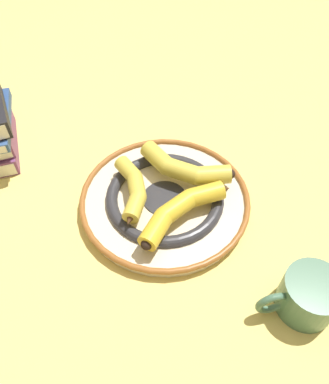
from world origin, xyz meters
name	(u,v)px	position (x,y,z in m)	size (l,w,h in m)	color
ground_plane	(163,200)	(0.00, 0.00, 0.00)	(2.80, 2.80, 0.00)	#E5CC6B
decorative_bowl	(164,199)	(0.01, 0.00, 0.02)	(0.34, 0.34, 0.04)	beige
banana_a	(182,209)	(0.07, 0.01, 0.05)	(0.09, 0.21, 0.04)	gold
banana_b	(133,189)	(-0.01, -0.06, 0.05)	(0.17, 0.08, 0.03)	gold
banana_c	(182,167)	(-0.02, 0.05, 0.05)	(0.17, 0.15, 0.04)	gold
coffee_mug	(308,296)	(0.30, 0.12, 0.04)	(0.09, 0.14, 0.08)	#477056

